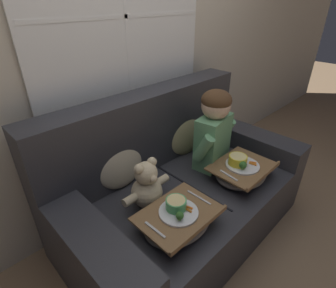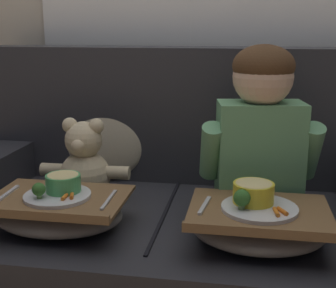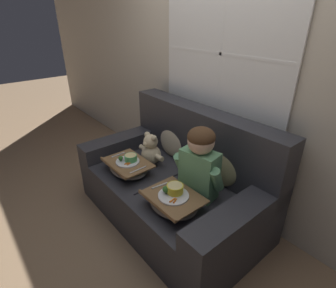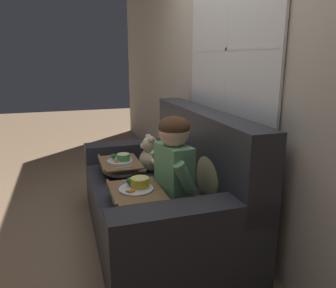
{
  "view_description": "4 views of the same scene",
  "coord_description": "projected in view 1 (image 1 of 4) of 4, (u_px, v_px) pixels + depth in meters",
  "views": [
    {
      "loc": [
        -1.11,
        -0.95,
        1.57
      ],
      "look_at": [
        -0.03,
        0.14,
        0.7
      ],
      "focal_mm": 28.0,
      "sensor_mm": 36.0,
      "label": 1
    },
    {
      "loc": [
        0.27,
        -1.59,
        1.08
      ],
      "look_at": [
        -0.01,
        0.1,
        0.65
      ],
      "focal_mm": 50.0,
      "sensor_mm": 36.0,
      "label": 2
    },
    {
      "loc": [
        1.51,
        -1.27,
        1.77
      ],
      "look_at": [
        -0.09,
        0.05,
        0.73
      ],
      "focal_mm": 28.0,
      "sensor_mm": 36.0,
      "label": 3
    },
    {
      "loc": [
        2.33,
        -0.66,
        1.39
      ],
      "look_at": [
        -0.1,
        0.12,
        0.73
      ],
      "focal_mm": 35.0,
      "sensor_mm": 36.0,
      "label": 4
    }
  ],
  "objects": [
    {
      "name": "ground_plane",
      "position": [
        183.0,
        228.0,
        2.04
      ],
      "size": [
        14.0,
        14.0,
        0.0
      ],
      "primitive_type": "plane",
      "color": "#8E7051"
    },
    {
      "name": "wall_back_with_window",
      "position": [
        123.0,
        41.0,
        1.77
      ],
      "size": [
        8.0,
        0.08,
        2.6
      ],
      "color": "beige",
      "rests_on": "ground_plane"
    },
    {
      "name": "couch",
      "position": [
        177.0,
        188.0,
        1.92
      ],
      "size": [
        1.73,
        0.99,
        1.0
      ],
      "color": "#2D2D33",
      "rests_on": "ground_plane"
    },
    {
      "name": "throw_pillow_behind_child",
      "position": [
        185.0,
        131.0,
        2.12
      ],
      "size": [
        0.4,
        0.19,
        0.41
      ],
      "color": "tan",
      "rests_on": "couch"
    },
    {
      "name": "throw_pillow_behind_teddy",
      "position": [
        119.0,
        161.0,
        1.72
      ],
      "size": [
        0.37,
        0.18,
        0.39
      ],
      "color": "#C1B293",
      "rests_on": "couch"
    },
    {
      "name": "child_figure",
      "position": [
        214.0,
        126.0,
        1.88
      ],
      "size": [
        0.44,
        0.23,
        0.59
      ],
      "color": "#66A370",
      "rests_on": "couch"
    },
    {
      "name": "teddy_bear",
      "position": [
        147.0,
        187.0,
        1.58
      ],
      "size": [
        0.35,
        0.24,
        0.32
      ],
      "color": "beige",
      "rests_on": "couch"
    },
    {
      "name": "lap_tray_child",
      "position": [
        241.0,
        171.0,
        1.84
      ],
      "size": [
        0.43,
        0.34,
        0.18
      ],
      "color": "slate",
      "rests_on": "child_figure"
    },
    {
      "name": "lap_tray_teddy",
      "position": [
        178.0,
        219.0,
        1.45
      ],
      "size": [
        0.44,
        0.32,
        0.18
      ],
      "color": "slate",
      "rests_on": "teddy_bear"
    }
  ]
}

